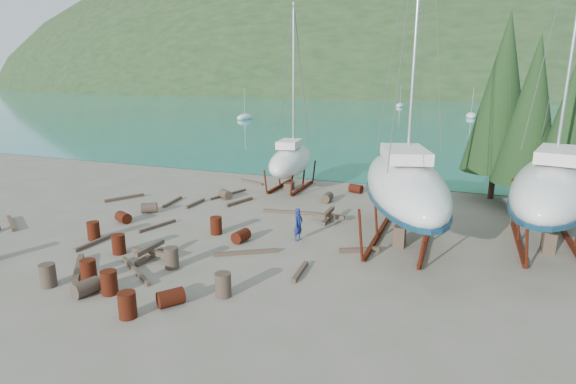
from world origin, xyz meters
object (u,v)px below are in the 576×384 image
(large_sailboat_near, at_px, (404,184))
(large_sailboat_far, at_px, (554,187))
(worker, at_px, (298,224))
(small_sailboat_shore, at_px, (291,160))

(large_sailboat_near, relative_size, large_sailboat_far, 0.99)
(large_sailboat_far, xyz_separation_m, worker, (-10.93, -3.29, -2.08))
(large_sailboat_near, xyz_separation_m, small_sailboat_shore, (-8.70, 8.05, -0.79))
(large_sailboat_near, relative_size, worker, 10.96)
(large_sailboat_far, bearing_deg, worker, -150.01)
(large_sailboat_near, distance_m, worker, 5.28)
(large_sailboat_near, xyz_separation_m, worker, (-4.63, -1.56, -2.02))
(large_sailboat_near, bearing_deg, worker, -178.14)
(worker, bearing_deg, small_sailboat_shore, 36.14)
(large_sailboat_near, relative_size, small_sailboat_shore, 1.42)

